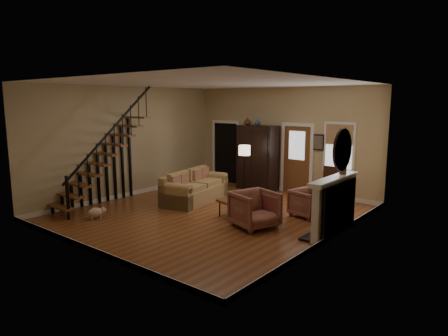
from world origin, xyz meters
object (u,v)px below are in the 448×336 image
Objects in this scene: armoire at (258,158)px; coffee_table at (242,207)px; floor_lamp at (244,171)px; sofa at (195,188)px; side_chair at (328,185)px; armchair_left at (255,209)px; armchair_right at (308,203)px.

armoire reaches higher than coffee_table.
coffee_table is at bearing -55.26° from floor_lamp.
sofa is 2.19× the size of side_chair.
sofa is at bearing 170.69° from coffee_table.
armoire is 1.35× the size of floor_lamp.
armoire is 0.94× the size of sofa.
coffee_table is 1.25× the size of armchair_left.
floor_lamp is at bearing 84.61° from armchair_right.
coffee_table is at bearing -20.34° from sofa.
armoire is 2.26× the size of armchair_left.
coffee_table is (1.44, -2.82, -0.83)m from armoire.
floor_lamp is at bearing 59.37° from armchair_left.
armoire is at bearing 68.62° from armchair_right.
sofa is 1.94m from coffee_table.
floor_lamp reaches higher than coffee_table.
armchair_right is 0.49× the size of floor_lamp.
armchair_left is at bearing -95.82° from side_chair.
side_chair is (-0.21, 1.63, 0.16)m from armchair_right.
floor_lamp is (-1.24, 1.79, 0.55)m from coffee_table.
side_chair is at bearing 13.17° from armchair_left.
floor_lamp reaches higher than sofa.
sofa is 1.92× the size of coffee_table.
armchair_right is 2.72m from floor_lamp.
armchair_left is at bearing -49.62° from floor_lamp.
floor_lamp is (-2.02, 2.38, 0.35)m from armchair_left.
sofa is 2.83m from armchair_left.
sofa reaches higher than coffee_table.
armchair_right is at bearing -17.57° from floor_lamp.
armoire reaches higher than armchair_left.
floor_lamp is at bearing 124.74° from coffee_table.
coffee_table is at bearing 72.09° from armchair_left.
armchair_left is at bearing -29.51° from sofa.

